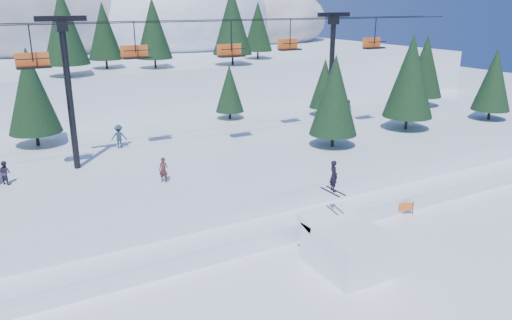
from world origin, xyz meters
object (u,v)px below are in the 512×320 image
banner_near (393,208)px  banner_far (410,195)px  jump_kicker (346,246)px  chairlift (208,61)px

banner_near → banner_far: 2.97m
jump_kicker → banner_far: bearing=26.6°
jump_kicker → banner_near: (7.13, 3.82, -0.70)m
jump_kicker → banner_near: jump_kicker is taller
jump_kicker → banner_near: 8.12m
jump_kicker → banner_far: size_ratio=1.95×
jump_kicker → chairlift: chairlift is taller
chairlift → banner_near: 17.25m
jump_kicker → banner_far: (9.88, 4.94, -0.70)m
chairlift → banner_near: (7.38, -12.88, -8.78)m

